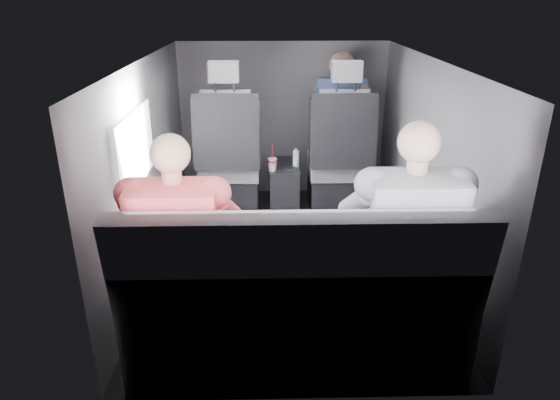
{
  "coord_description": "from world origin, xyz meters",
  "views": [
    {
      "loc": [
        -0.13,
        -3.06,
        1.72
      ],
      "look_at": [
        -0.06,
        -0.05,
        0.47
      ],
      "focal_mm": 32.0,
      "sensor_mm": 36.0,
      "label": 1
    }
  ],
  "objects_px": {
    "rear_bench": "(297,312)",
    "passenger_rear_left": "(183,247)",
    "front_seat_right": "(339,166)",
    "passenger_front_right": "(340,116)",
    "center_console": "(284,187)",
    "laptop_black": "(385,223)",
    "laptop_white": "(193,228)",
    "water_bottle": "(296,159)",
    "soda_cup": "(272,164)",
    "front_seat_left": "(230,167)",
    "passenger_rear_right": "(402,241)"
  },
  "relations": [
    {
      "from": "front_seat_right",
      "to": "center_console",
      "type": "bearing_deg",
      "value": 174.93
    },
    {
      "from": "soda_cup",
      "to": "water_bottle",
      "type": "relative_size",
      "value": 1.53
    },
    {
      "from": "passenger_front_right",
      "to": "center_console",
      "type": "bearing_deg",
      "value": -155.37
    },
    {
      "from": "center_console",
      "to": "passenger_rear_left",
      "type": "relative_size",
      "value": 0.4
    },
    {
      "from": "rear_bench",
      "to": "soda_cup",
      "type": "xyz_separation_m",
      "value": [
        -0.1,
        1.79,
        0.15
      ]
    },
    {
      "from": "passenger_rear_left",
      "to": "front_seat_left",
      "type": "bearing_deg",
      "value": 87.27
    },
    {
      "from": "front_seat_right",
      "to": "passenger_rear_right",
      "type": "relative_size",
      "value": 1.02
    },
    {
      "from": "water_bottle",
      "to": "laptop_black",
      "type": "xyz_separation_m",
      "value": [
        0.37,
        -1.59,
        0.16
      ]
    },
    {
      "from": "front_seat_right",
      "to": "passenger_front_right",
      "type": "distance_m",
      "value": 0.44
    },
    {
      "from": "front_seat_left",
      "to": "laptop_white",
      "type": "bearing_deg",
      "value": -92.18
    },
    {
      "from": "center_console",
      "to": "passenger_rear_left",
      "type": "xyz_separation_m",
      "value": [
        -0.54,
        -1.85,
        0.42
      ]
    },
    {
      "from": "rear_bench",
      "to": "passenger_rear_left",
      "type": "xyz_separation_m",
      "value": [
        -0.54,
        0.1,
        0.31
      ]
    },
    {
      "from": "front_seat_left",
      "to": "front_seat_right",
      "type": "bearing_deg",
      "value": 0.0
    },
    {
      "from": "front_seat_right",
      "to": "water_bottle",
      "type": "bearing_deg",
      "value": -177.66
    },
    {
      "from": "front_seat_left",
      "to": "laptop_black",
      "type": "distance_m",
      "value": 1.86
    },
    {
      "from": "laptop_black",
      "to": "laptop_white",
      "type": "bearing_deg",
      "value": -178.26
    },
    {
      "from": "passenger_rear_right",
      "to": "rear_bench",
      "type": "bearing_deg",
      "value": -169.21
    },
    {
      "from": "passenger_rear_left",
      "to": "laptop_white",
      "type": "bearing_deg",
      "value": 82.24
    },
    {
      "from": "soda_cup",
      "to": "front_seat_right",
      "type": "bearing_deg",
      "value": 11.52
    },
    {
      "from": "front_seat_left",
      "to": "center_console",
      "type": "height_order",
      "value": "front_seat_left"
    },
    {
      "from": "laptop_black",
      "to": "front_seat_right",
      "type": "bearing_deg",
      "value": 90.58
    },
    {
      "from": "front_seat_right",
      "to": "center_console",
      "type": "xyz_separation_m",
      "value": [
        -0.45,
        0.04,
        -0.2
      ]
    },
    {
      "from": "center_console",
      "to": "passenger_front_right",
      "type": "bearing_deg",
      "value": 24.63
    },
    {
      "from": "front_seat_left",
      "to": "water_bottle",
      "type": "bearing_deg",
      "value": -1.53
    },
    {
      "from": "front_seat_right",
      "to": "passenger_front_right",
      "type": "bearing_deg",
      "value": 84.32
    },
    {
      "from": "water_bottle",
      "to": "laptop_black",
      "type": "height_order",
      "value": "laptop_black"
    },
    {
      "from": "front_seat_left",
      "to": "water_bottle",
      "type": "height_order",
      "value": "front_seat_left"
    },
    {
      "from": "rear_bench",
      "to": "passenger_front_right",
      "type": "relative_size",
      "value": 1.87
    },
    {
      "from": "laptop_black",
      "to": "passenger_rear_right",
      "type": "relative_size",
      "value": 0.31
    },
    {
      "from": "passenger_rear_left",
      "to": "front_seat_right",
      "type": "bearing_deg",
      "value": 61.37
    },
    {
      "from": "laptop_black",
      "to": "passenger_rear_right",
      "type": "bearing_deg",
      "value": -81.14
    },
    {
      "from": "rear_bench",
      "to": "laptop_black",
      "type": "height_order",
      "value": "rear_bench"
    },
    {
      "from": "passenger_front_right",
      "to": "water_bottle",
      "type": "bearing_deg",
      "value": -144.44
    },
    {
      "from": "soda_cup",
      "to": "center_console",
      "type": "bearing_deg",
      "value": 56.66
    },
    {
      "from": "front_seat_left",
      "to": "water_bottle",
      "type": "distance_m",
      "value": 0.55
    },
    {
      "from": "soda_cup",
      "to": "laptop_black",
      "type": "relative_size",
      "value": 0.6
    },
    {
      "from": "rear_bench",
      "to": "laptop_black",
      "type": "bearing_deg",
      "value": 32.78
    },
    {
      "from": "front_seat_right",
      "to": "passenger_front_right",
      "type": "relative_size",
      "value": 1.48
    },
    {
      "from": "front_seat_right",
      "to": "laptop_black",
      "type": "distance_m",
      "value": 1.62
    },
    {
      "from": "laptop_black",
      "to": "passenger_rear_left",
      "type": "distance_m",
      "value": 1.02
    },
    {
      "from": "soda_cup",
      "to": "water_bottle",
      "type": "xyz_separation_m",
      "value": [
        0.19,
        0.1,
        0.01
      ]
    },
    {
      "from": "center_console",
      "to": "laptop_black",
      "type": "distance_m",
      "value": 1.76
    },
    {
      "from": "passenger_rear_right",
      "to": "water_bottle",
      "type": "bearing_deg",
      "value": 102.69
    },
    {
      "from": "water_bottle",
      "to": "laptop_white",
      "type": "xyz_separation_m",
      "value": [
        -0.61,
        -1.62,
        0.16
      ]
    },
    {
      "from": "water_bottle",
      "to": "soda_cup",
      "type": "bearing_deg",
      "value": -153.36
    },
    {
      "from": "front_seat_right",
      "to": "laptop_black",
      "type": "height_order",
      "value": "front_seat_right"
    },
    {
      "from": "rear_bench",
      "to": "laptop_white",
      "type": "relative_size",
      "value": 4.26
    },
    {
      "from": "front_seat_right",
      "to": "rear_bench",
      "type": "relative_size",
      "value": 0.79
    },
    {
      "from": "laptop_white",
      "to": "passenger_rear_left",
      "type": "xyz_separation_m",
      "value": [
        -0.02,
        -0.17,
        -0.01
      ]
    },
    {
      "from": "rear_bench",
      "to": "water_bottle",
      "type": "distance_m",
      "value": 1.9
    }
  ]
}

